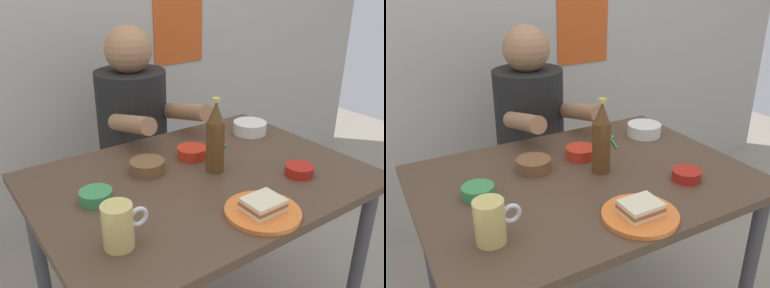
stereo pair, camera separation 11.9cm
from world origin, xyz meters
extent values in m
cube|color=#CC4C19|center=(0.58, 1.01, 1.17)|extent=(0.33, 0.01, 0.59)
cube|color=#4C3828|center=(0.00, 0.00, 0.72)|extent=(1.10, 0.80, 0.03)
cylinder|color=#3F3F44|center=(0.49, -0.34, 0.35)|extent=(0.05, 0.05, 0.71)
cylinder|color=#3F3F44|center=(-0.49, 0.34, 0.35)|extent=(0.05, 0.05, 0.71)
cylinder|color=#3F3F44|center=(0.49, 0.34, 0.35)|extent=(0.05, 0.05, 0.71)
cylinder|color=#4C4C51|center=(0.07, 0.63, 0.21)|extent=(0.08, 0.08, 0.41)
cylinder|color=brown|center=(0.07, 0.63, 0.43)|extent=(0.34, 0.34, 0.04)
cylinder|color=black|center=(0.07, 0.63, 0.71)|extent=(0.32, 0.32, 0.52)
sphere|color=#A0704C|center=(0.07, 0.63, 1.06)|extent=(0.21, 0.21, 0.21)
cylinder|color=#A0704C|center=(-0.06, 0.38, 0.82)|extent=(0.07, 0.31, 0.14)
cylinder|color=#A0704C|center=(0.20, 0.38, 0.82)|extent=(0.07, 0.31, 0.14)
cylinder|color=orange|center=(0.01, -0.29, 0.75)|extent=(0.22, 0.22, 0.01)
cube|color=beige|center=(0.01, -0.29, 0.76)|extent=(0.11, 0.09, 0.01)
cube|color=#9E592D|center=(0.01, -0.29, 0.77)|extent=(0.11, 0.09, 0.01)
cube|color=beige|center=(0.01, -0.29, 0.78)|extent=(0.11, 0.09, 0.01)
cylinder|color=#D1BC66|center=(-0.39, -0.19, 0.80)|extent=(0.08, 0.08, 0.12)
torus|color=silver|center=(-0.33, -0.19, 0.81)|extent=(0.06, 0.01, 0.06)
cylinder|color=#593819|center=(0.07, 0.01, 0.83)|extent=(0.06, 0.06, 0.18)
cone|color=#593819|center=(0.07, 0.01, 0.95)|extent=(0.05, 0.05, 0.07)
cylinder|color=#BFB74C|center=(0.07, 0.01, 1.00)|extent=(0.03, 0.03, 0.01)
cylinder|color=brown|center=(-0.13, 0.13, 0.76)|extent=(0.12, 0.12, 0.04)
cylinder|color=brown|center=(-0.13, 0.13, 0.77)|extent=(0.10, 0.10, 0.02)
cylinder|color=silver|center=(0.40, 0.20, 0.77)|extent=(0.14, 0.14, 0.05)
cylinder|color=tan|center=(0.40, 0.20, 0.78)|extent=(0.11, 0.11, 0.02)
cylinder|color=#388C4C|center=(-0.35, 0.05, 0.76)|extent=(0.10, 0.10, 0.03)
cylinder|color=#5B643A|center=(-0.35, 0.05, 0.77)|extent=(0.08, 0.08, 0.02)
cylinder|color=red|center=(0.06, 0.14, 0.76)|extent=(0.11, 0.11, 0.04)
cylinder|color=#A33521|center=(0.06, 0.14, 0.77)|extent=(0.09, 0.09, 0.02)
cylinder|color=#B21E14|center=(0.28, -0.19, 0.76)|extent=(0.10, 0.10, 0.03)
cylinder|color=maroon|center=(0.28, -0.19, 0.76)|extent=(0.08, 0.08, 0.02)
cylinder|color=#26A559|center=(0.24, 0.18, 0.74)|extent=(0.05, 0.11, 0.01)
ellipsoid|color=#26A559|center=(0.26, 0.24, 0.75)|extent=(0.04, 0.02, 0.01)
camera|label=1|loc=(-0.73, -0.99, 1.39)|focal=38.12mm
camera|label=2|loc=(-0.63, -1.05, 1.39)|focal=38.12mm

